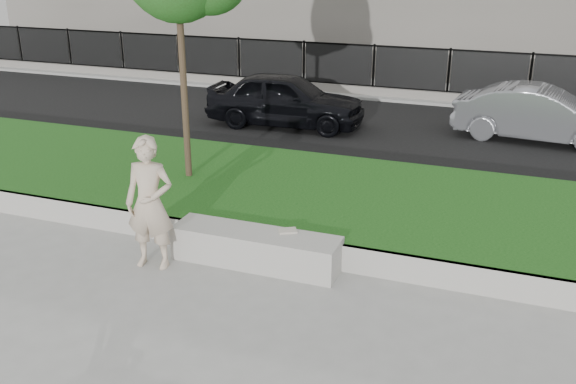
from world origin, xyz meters
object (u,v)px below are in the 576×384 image
at_px(man, 150,203).
at_px(book, 288,231).
at_px(car_silver, 540,114).
at_px(stone_bench, 256,248).
at_px(car_dark, 286,99).

bearing_deg(man, book, 13.43).
xyz_separation_m(man, car_silver, (5.07, 8.56, -0.28)).
height_order(stone_bench, car_silver, car_silver).
xyz_separation_m(man, book, (1.78, 0.73, -0.44)).
bearing_deg(man, stone_bench, 13.23).
xyz_separation_m(stone_bench, car_silver, (3.72, 8.01, 0.42)).
xyz_separation_m(man, car_dark, (-0.91, 7.74, -0.24)).
bearing_deg(car_dark, stone_bench, -165.17).
relative_size(book, car_dark, 0.06).
bearing_deg(car_silver, book, 162.88).
relative_size(man, car_silver, 0.50).
bearing_deg(stone_bench, car_silver, 65.09).
relative_size(man, car_dark, 0.48).
height_order(man, car_silver, man).
relative_size(stone_bench, man, 1.28).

